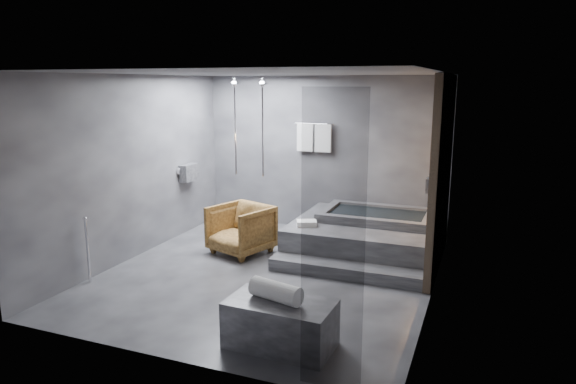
% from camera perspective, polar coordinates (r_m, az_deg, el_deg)
% --- Properties ---
extents(room, '(5.00, 5.04, 2.82)m').
position_cam_1_polar(room, '(7.09, 1.49, 4.40)').
color(room, '#2A2A2C').
rests_on(room, ground).
extents(tub_deck, '(2.20, 2.00, 0.50)m').
position_cam_1_polar(tub_deck, '(8.37, 8.51, -4.93)').
color(tub_deck, '#2E2F31').
rests_on(tub_deck, ground).
extents(tub_step, '(2.20, 0.36, 0.18)m').
position_cam_1_polar(tub_step, '(7.33, 6.36, -8.68)').
color(tub_step, '#2E2F31').
rests_on(tub_step, ground).
extents(concrete_bench, '(1.12, 0.65, 0.49)m').
position_cam_1_polar(concrete_bench, '(5.45, -0.85, -14.43)').
color(concrete_bench, '#37373A').
rests_on(concrete_bench, ground).
extents(driftwood_chair, '(1.07, 1.09, 0.78)m').
position_cam_1_polar(driftwood_chair, '(8.22, -5.26, -4.14)').
color(driftwood_chair, '#472D11').
rests_on(driftwood_chair, ground).
extents(rolled_towel, '(0.60, 0.34, 0.20)m').
position_cam_1_polar(rolled_towel, '(5.33, -1.36, -10.97)').
color(rolled_towel, white).
rests_on(rolled_towel, concrete_bench).
extents(deck_towel, '(0.36, 0.32, 0.08)m').
position_cam_1_polar(deck_towel, '(7.97, 2.08, -3.48)').
color(deck_towel, white).
rests_on(deck_towel, tub_deck).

